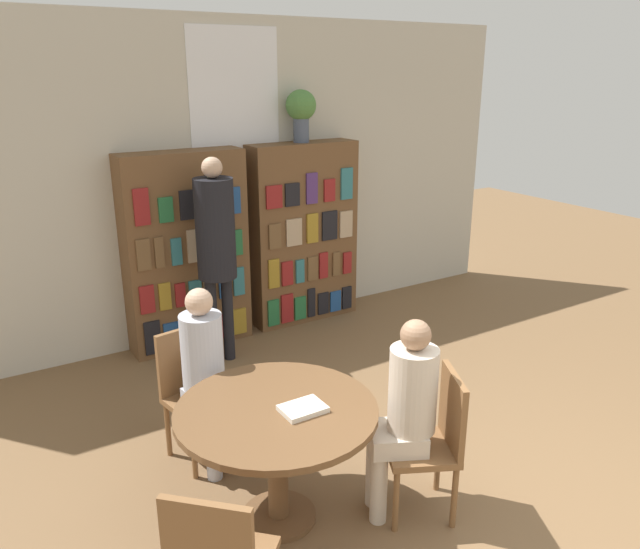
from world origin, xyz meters
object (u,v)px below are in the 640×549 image
chair_left_side (194,387)px  seated_reader_left (207,369)px  reading_table (277,428)px  seated_reader_right (405,407)px  bookshelf_right (303,234)px  librarian_standing (216,238)px  chair_far_side (434,437)px  bookshelf_left (186,252)px  flower_vase (301,110)px

chair_left_side → seated_reader_left: size_ratio=0.72×
reading_table → seated_reader_right: bearing=-26.5°
bookshelf_right → librarian_standing: (-1.16, -0.50, 0.23)m
chair_left_side → chair_far_side: (0.96, -1.30, 0.00)m
bookshelf_right → reading_table: size_ratio=1.61×
chair_left_side → bookshelf_left: bearing=-119.3°
bookshelf_right → chair_far_side: 3.20m
reading_table → chair_left_side: 0.92m
chair_far_side → seated_reader_right: bearing=90.0°
librarian_standing → bookshelf_left: bearing=100.4°
bookshelf_left → seated_reader_left: size_ratio=1.49×
bookshelf_right → reading_table: bookshelf_right is taller
seated_reader_left → flower_vase: bearing=-143.4°
bookshelf_right → seated_reader_left: (-1.85, -1.91, -0.21)m
flower_vase → chair_left_side: size_ratio=0.56×
reading_table → bookshelf_left: bearing=79.8°
bookshelf_left → chair_left_side: 1.89m
bookshelf_left → flower_vase: (1.25, 0.00, 1.24)m
bookshelf_right → chair_far_side: bookshelf_right is taller
flower_vase → librarian_standing: size_ratio=0.27×
bookshelf_right → reading_table: (-1.73, -2.63, -0.31)m
flower_vase → seated_reader_left: (-1.84, -1.92, -1.45)m
reading_table → chair_left_side: (-0.15, 0.90, -0.11)m
chair_far_side → seated_reader_left: size_ratio=0.72×
bookshelf_left → librarian_standing: size_ratio=1.00×
reading_table → librarian_standing: (0.57, 2.13, 0.54)m
bookshelf_left → chair_far_side: 3.08m
chair_far_side → reading_table: bearing=90.0°
bookshelf_right → chair_left_side: bearing=-137.3°
chair_far_side → librarian_standing: size_ratio=0.48×
bookshelf_right → seated_reader_right: bookshelf_right is taller
flower_vase → chair_left_side: (-1.87, -1.74, -1.65)m
chair_left_side → seated_reader_left: bearing=90.0°
bookshelf_right → chair_far_side: bearing=-106.8°
bookshelf_right → seated_reader_right: (-1.08, -2.96, -0.21)m
seated_reader_right → librarian_standing: (-0.09, 2.45, 0.44)m
flower_vase → reading_table: bearing=-123.1°
bookshelf_right → seated_reader_left: bearing=-134.1°
bookshelf_right → reading_table: bearing=-123.3°
chair_left_side → flower_vase: bearing=-146.6°
seated_reader_left → librarian_standing: librarian_standing is taller
bookshelf_left → flower_vase: bearing=0.2°
bookshelf_left → seated_reader_left: 2.01m
seated_reader_right → librarian_standing: librarian_standing is taller
reading_table → seated_reader_right: size_ratio=0.92×
flower_vase → seated_reader_right: (-1.07, -2.96, -1.45)m
seated_reader_right → reading_table: bearing=90.0°
bookshelf_left → librarian_standing: librarian_standing is taller
chair_left_side → bookshelf_right: bearing=-146.9°
librarian_standing → flower_vase: bearing=23.7°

